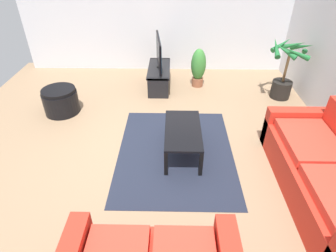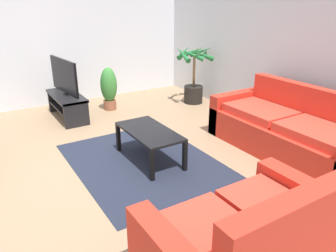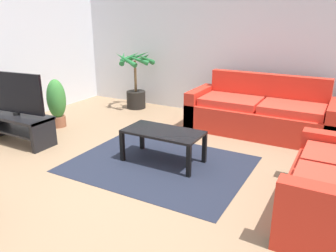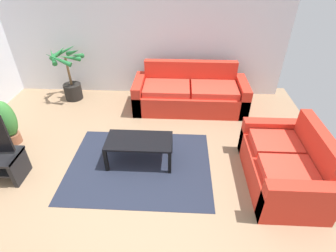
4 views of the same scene
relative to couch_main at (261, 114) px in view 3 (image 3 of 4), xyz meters
name	(u,v)px [view 3 (image 3 of 4)]	position (x,y,z in m)	size (l,w,h in m)	color
ground_plane	(126,175)	(-1.00, -2.28, -0.30)	(6.60, 6.60, 0.00)	#937556
wall_back	(221,41)	(-1.00, 0.72, 1.05)	(6.00, 0.06, 2.70)	silver
couch_main	(261,114)	(0.00, 0.00, 0.00)	(2.27, 0.90, 0.90)	red
tv_stand	(18,124)	(-3.01, -2.17, -0.02)	(1.10, 0.45, 0.43)	black
tv	(14,93)	(-3.01, -2.17, 0.45)	(1.03, 0.16, 0.62)	black
coffee_table	(163,135)	(-0.81, -1.73, 0.06)	(1.00, 0.51, 0.43)	black
area_rug	(159,164)	(-0.81, -1.83, -0.30)	(2.20, 1.70, 0.01)	#1E2333
potted_palm	(136,83)	(-2.58, 0.26, 0.21)	(0.71, 0.72, 1.15)	black
potted_plant_small	(57,102)	(-3.07, -1.35, 0.12)	(0.31, 0.31, 0.81)	brown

